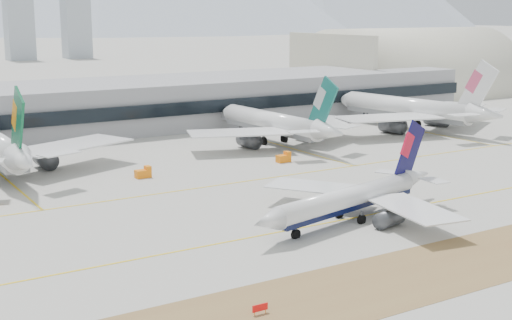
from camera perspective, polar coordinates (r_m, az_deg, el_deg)
ground at (r=130.69m, az=3.47°, el=-4.68°), size 3000.00×3000.00×0.00m
taxiing_airliner at (r=129.81m, az=7.81°, el=-3.05°), size 48.89×41.85×16.59m
widebody_cathay at (r=202.38m, az=1.62°, el=2.87°), size 59.65×58.33×21.27m
widebody_china_air at (r=233.14m, az=12.42°, el=3.95°), size 66.09×65.26×23.80m
terminal at (r=230.83m, az=-13.14°, el=4.14°), size 280.00×43.10×15.00m
hangar at (r=330.42m, az=12.05°, el=5.12°), size 91.00×60.00×60.00m
hold_sign_left at (r=90.50m, az=0.33°, el=-11.74°), size 2.20×0.15×1.35m
gse_extra at (r=163.83m, az=-8.98°, el=-1.04°), size 3.55×2.00×2.60m
gse_c at (r=178.63m, az=2.25°, el=0.17°), size 3.55×2.00×2.60m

